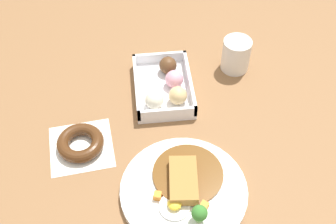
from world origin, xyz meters
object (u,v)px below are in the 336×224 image
(curry_plate, at_px, (184,189))
(donut_box, at_px, (166,86))
(chocolate_ring_donut, at_px, (80,143))
(coffee_mug, at_px, (236,55))

(curry_plate, distance_m, donut_box, 0.30)
(chocolate_ring_donut, distance_m, coffee_mug, 0.47)
(curry_plate, height_order, chocolate_ring_donut, curry_plate)
(donut_box, bearing_deg, chocolate_ring_donut, 125.55)
(chocolate_ring_donut, xyz_separation_m, coffee_mug, (0.23, -0.41, 0.03))
(chocolate_ring_donut, bearing_deg, coffee_mug, -61.09)
(curry_plate, xyz_separation_m, chocolate_ring_donut, (0.15, 0.22, 0.00))
(curry_plate, height_order, coffee_mug, coffee_mug)
(curry_plate, bearing_deg, donut_box, 1.50)
(chocolate_ring_donut, relative_size, coffee_mug, 1.74)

